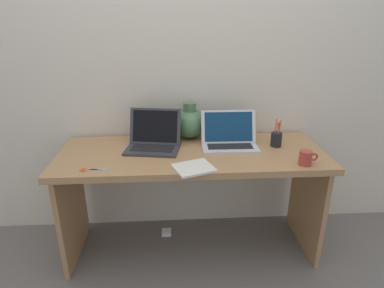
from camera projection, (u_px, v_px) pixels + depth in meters
ground_plane at (192, 247)px, 2.32m from camera, size 6.00×6.00×0.00m
back_wall at (189, 68)px, 2.21m from camera, size 4.40×0.04×2.40m
desk at (192, 173)px, 2.10m from camera, size 1.67×0.63×0.74m
laptop_left at (154, 138)px, 2.09m from camera, size 0.37×0.31×0.24m
laptop_right at (229, 137)px, 2.12m from camera, size 0.36×0.23×0.22m
green_vase at (190, 123)px, 2.25m from camera, size 0.22×0.22×0.25m
notebook_stack at (194, 168)px, 1.81m from camera, size 0.26×0.24×0.01m
coffee_mug at (306, 158)px, 1.85m from camera, size 0.11×0.07×0.08m
pen_cup at (276, 139)px, 2.11m from camera, size 0.07×0.07×0.18m
scissors at (88, 170)px, 1.80m from camera, size 0.15×0.04×0.01m
power_brick at (167, 232)px, 2.45m from camera, size 0.07×0.07×0.03m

